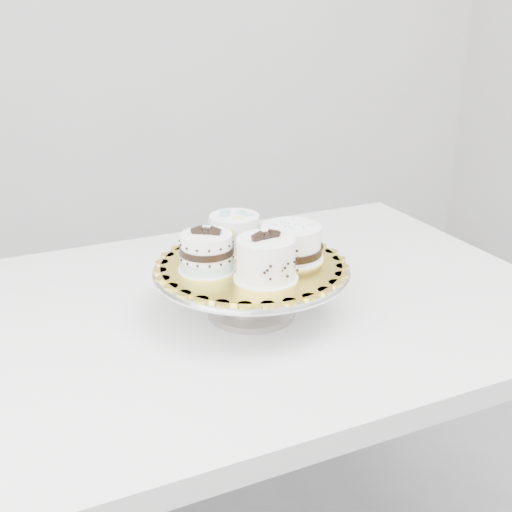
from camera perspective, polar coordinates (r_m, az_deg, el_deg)
name	(u,v)px	position (r m, az deg, el deg)	size (l,w,h in m)	color
table	(233,336)	(1.27, -2.04, -7.09)	(1.30, 0.89, 0.75)	silver
cake_stand	(251,281)	(1.17, -0.41, -2.27)	(0.36, 0.36, 0.10)	gray
cake_board	(251,265)	(1.16, -0.41, -0.79)	(0.33, 0.33, 0.00)	gold
cake_swirl	(266,260)	(1.08, 0.88, -0.33)	(0.11, 0.11, 0.09)	white
cake_banded	(207,253)	(1.12, -4.40, 0.26)	(0.13, 0.13, 0.08)	white
cake_dots	(235,232)	(1.21, -1.92, 2.13)	(0.12, 0.12, 0.07)	white
cake_ribbon	(291,243)	(1.17, 3.17, 1.14)	(0.13, 0.13, 0.07)	white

